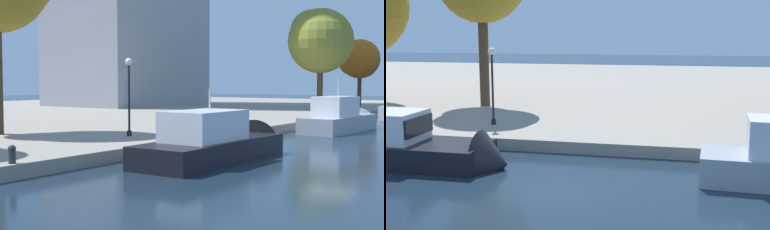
# 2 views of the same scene
# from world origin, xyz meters

# --- Properties ---
(ground_plane) EXTENTS (220.00, 220.00, 0.00)m
(ground_plane) POSITION_xyz_m (0.00, 0.00, 0.00)
(ground_plane) COLOR #192838
(dock_promenade) EXTENTS (120.00, 55.00, 0.57)m
(dock_promenade) POSITION_xyz_m (0.00, 33.17, 0.28)
(dock_promenade) COLOR gray
(dock_promenade) RESTS_ON ground_plane
(motor_yacht_1) EXTENTS (9.50, 2.95, 4.32)m
(motor_yacht_1) POSITION_xyz_m (-7.44, 2.47, 0.55)
(motor_yacht_1) COLOR black
(motor_yacht_1) RESTS_ON ground_plane
(lamp_post) EXTENTS (0.40, 0.40, 4.20)m
(lamp_post) POSITION_xyz_m (-6.12, 9.01, 3.18)
(lamp_post) COLOR black
(lamp_post) RESTS_ON dock_promenade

